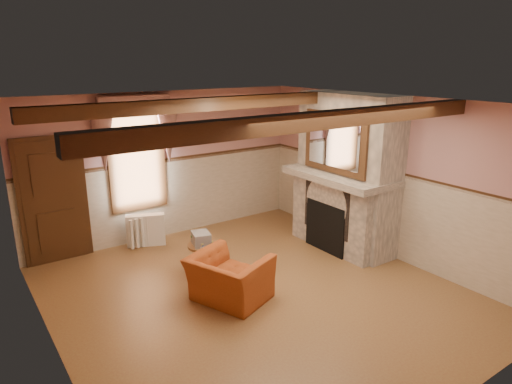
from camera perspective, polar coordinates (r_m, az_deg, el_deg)
floor at (r=6.95m, az=0.07°, el=-12.60°), size 5.50×6.00×0.01m
ceiling at (r=6.11m, az=0.08°, el=11.04°), size 5.50×6.00×0.01m
wall_back at (r=8.93m, az=-11.07°, el=3.31°), size 5.50×0.02×2.80m
wall_front at (r=4.47m, az=23.19°, el=-11.11°), size 5.50×0.02×2.80m
wall_left at (r=5.41m, az=-24.70°, el=-6.53°), size 0.02×6.00×2.80m
wall_right at (r=8.23m, az=15.96°, el=1.88°), size 0.02×6.00×2.80m
wainscot at (r=6.62m, az=0.07°, el=-6.91°), size 5.50×6.00×1.50m
chair_rail at (r=6.37m, az=0.08°, el=-0.69°), size 5.50×6.00×0.08m
firebox at (r=8.36m, az=8.99°, el=-4.29°), size 0.20×0.95×0.90m
armchair at (r=6.65m, az=-3.35°, el=-10.73°), size 1.23×1.31×0.68m
side_table at (r=7.39m, az=-6.53°, el=-8.49°), size 0.56×0.56×0.55m
book_stack at (r=7.24m, az=-6.89°, el=-5.80°), size 0.33×0.38×0.20m
radiator at (r=8.75m, az=-13.60°, el=-4.64°), size 0.71×0.44×0.60m
bowl at (r=8.25m, az=10.38°, el=2.74°), size 0.35×0.35×0.09m
mantel_clock at (r=8.79m, az=6.83°, el=4.09°), size 0.14×0.24×0.20m
oil_lamp at (r=8.65m, az=7.62°, el=4.14°), size 0.11×0.11×0.28m
candle_red at (r=7.88m, az=13.20°, el=2.21°), size 0.06×0.06×0.16m
jar_yellow at (r=7.99m, az=12.36°, el=2.30°), size 0.06×0.06×0.12m
fireplace at (r=8.37m, az=11.38°, el=2.43°), size 0.85×2.00×2.80m
mantel at (r=8.26m, az=10.50°, el=2.00°), size 1.05×2.05×0.12m
overmantel_mirror at (r=8.00m, az=9.78°, el=6.05°), size 0.06×1.44×1.04m
door at (r=8.37m, az=-23.96°, el=-1.17°), size 1.10×0.10×2.10m
window at (r=8.64m, az=-14.71°, el=4.34°), size 1.06×0.08×2.02m
window_drapes at (r=8.45m, az=-14.78°, el=8.22°), size 1.30×0.14×1.40m
ceiling_beam_front at (r=5.20m, az=7.80°, el=8.85°), size 5.50×0.18×0.20m
ceiling_beam_back at (r=7.14m, az=-5.57°, el=10.91°), size 5.50×0.18×0.20m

